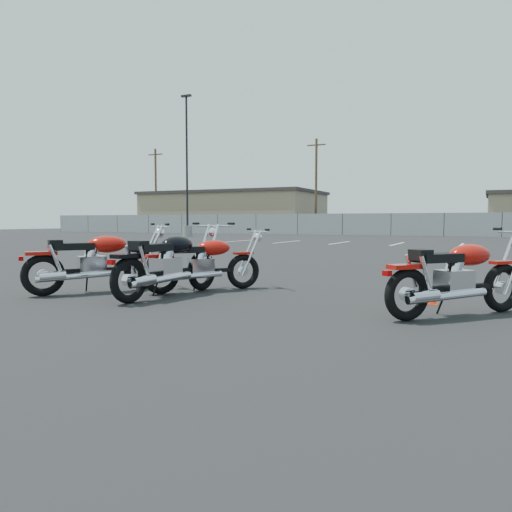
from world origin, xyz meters
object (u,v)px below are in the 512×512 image
at_px(motorcycle_second_black, 168,263).
at_px(motorcycle_third_red, 203,263).
at_px(motorcycle_rear_red, 458,277).
at_px(motorcycle_front_red, 95,261).

relative_size(motorcycle_second_black, motorcycle_third_red, 1.22).
bearing_deg(motorcycle_second_black, motorcycle_third_red, 74.78).
xyz_separation_m(motorcycle_second_black, motorcycle_rear_red, (4.10, 0.15, -0.03)).
distance_m(motorcycle_front_red, motorcycle_third_red, 1.74).
height_order(motorcycle_third_red, motorcycle_rear_red, motorcycle_rear_red).
distance_m(motorcycle_second_black, motorcycle_third_red, 0.73).
bearing_deg(motorcycle_rear_red, motorcycle_third_red, 171.95).
bearing_deg(motorcycle_second_black, motorcycle_front_red, -172.51).
bearing_deg(motorcycle_second_black, motorcycle_rear_red, 2.16).
relative_size(motorcycle_front_red, motorcycle_third_red, 1.11).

